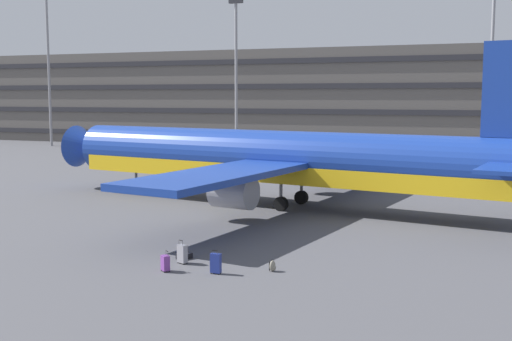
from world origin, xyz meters
TOP-DOWN VIEW (x-y plane):
  - ground_plane at (0.00, 0.00)m, footprint 600.00×600.00m
  - terminal_structure at (0.00, 52.89)m, footprint 166.36×20.28m
  - airliner at (3.19, -0.87)m, footprint 36.53×29.76m
  - light_mast_far_left at (-43.58, 35.54)m, footprint 1.80×0.50m
  - light_mast_left at (-14.76, 35.54)m, footprint 1.80×0.50m
  - light_mast_center_left at (15.58, 35.54)m, footprint 1.80×0.50m
  - suitcase_orange at (3.73, -15.91)m, footprint 0.51×0.40m
  - suitcase_black at (3.65, -17.28)m, footprint 0.45×0.44m
  - suitcase_large at (5.73, -16.87)m, footprint 0.44×0.23m
  - suitcase_scuffed at (3.44, -15.17)m, footprint 0.67×0.76m
  - backpack_teal at (7.78, -15.73)m, footprint 0.30×0.36m

SIDE VIEW (x-z plane):
  - ground_plane at x=0.00m, z-range 0.00..0.00m
  - suitcase_scuffed at x=3.44m, z-range 0.00..0.25m
  - backpack_teal at x=7.78m, z-range -0.03..0.48m
  - suitcase_black at x=3.65m, z-range -0.07..0.79m
  - suitcase_orange at x=3.73m, z-range -0.09..0.96m
  - suitcase_large at x=5.73m, z-range -0.05..0.94m
  - airliner at x=3.19m, z-range -1.99..8.11m
  - terminal_structure at x=0.00m, z-range 0.00..13.56m
  - light_mast_left at x=-14.76m, z-range 1.65..21.05m
  - light_mast_center_left at x=15.58m, z-range 1.74..27.02m
  - light_mast_far_left at x=-43.58m, z-range 1.75..27.97m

